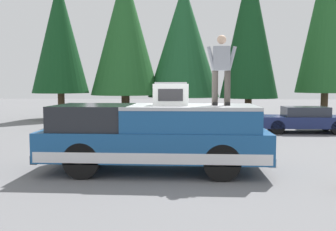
{
  "coord_description": "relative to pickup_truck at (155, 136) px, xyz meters",
  "views": [
    {
      "loc": [
        -9.13,
        -0.38,
        2.16
      ],
      "look_at": [
        0.51,
        0.22,
        1.35
      ],
      "focal_mm": 39.86,
      "sensor_mm": 36.0,
      "label": 1
    }
  ],
  "objects": [
    {
      "name": "conifer_left",
      "position": [
        13.5,
        -4.33,
        4.56
      ],
      "size": [
        3.44,
        3.44,
        9.55
      ],
      "color": "#4C3826",
      "rests_on": "ground"
    },
    {
      "name": "conifer_right",
      "position": [
        13.55,
        7.17,
        4.22
      ],
      "size": [
        3.44,
        3.44,
        8.59
      ],
      "color": "#4C3826",
      "rests_on": "ground"
    },
    {
      "name": "conifer_center_right",
      "position": [
        14.48,
        3.29,
        4.59
      ],
      "size": [
        4.36,
        4.36,
        9.46
      ],
      "color": "#4C3826",
      "rests_on": "ground"
    },
    {
      "name": "person_on_truck_bed",
      "position": [
        -0.02,
        -1.62,
        1.68
      ],
      "size": [
        0.29,
        0.72,
        1.69
      ],
      "color": "#423D38",
      "rests_on": "pickup_truck"
    },
    {
      "name": "ground_plane",
      "position": [
        -0.01,
        -0.51,
        -0.87
      ],
      "size": [
        90.0,
        90.0,
        0.0
      ],
      "primitive_type": "plane",
      "color": "slate"
    },
    {
      "name": "parked_car_grey",
      "position": [
        7.92,
        -0.73,
        -0.29
      ],
      "size": [
        1.64,
        4.1,
        1.16
      ],
      "color": "gray",
      "rests_on": "ground"
    },
    {
      "name": "conifer_far_left",
      "position": [
        13.79,
        -8.9,
        5.32
      ],
      "size": [
        3.47,
        3.47,
        10.76
      ],
      "color": "#4C3826",
      "rests_on": "ground"
    },
    {
      "name": "conifer_center_left",
      "position": [
        14.94,
        -0.4,
        4.07
      ],
      "size": [
        4.59,
        4.59,
        8.57
      ],
      "color": "#4C3826",
      "rests_on": "ground"
    },
    {
      "name": "pickup_truck",
      "position": [
        0.0,
        0.0,
        0.0
      ],
      "size": [
        2.01,
        5.54,
        1.65
      ],
      "color": "navy",
      "rests_on": "ground"
    },
    {
      "name": "parked_car_navy",
      "position": [
        7.84,
        -5.92,
        -0.29
      ],
      "size": [
        1.64,
        4.1,
        1.16
      ],
      "color": "navy",
      "rests_on": "ground"
    },
    {
      "name": "compressor_unit",
      "position": [
        -0.08,
        -0.41,
        1.05
      ],
      "size": [
        0.65,
        0.84,
        0.56
      ],
      "color": "silver",
      "rests_on": "pickup_truck"
    }
  ]
}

